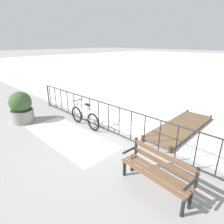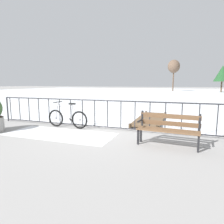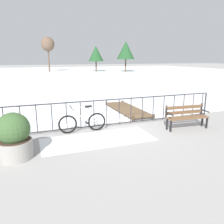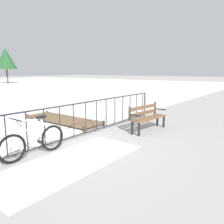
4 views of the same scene
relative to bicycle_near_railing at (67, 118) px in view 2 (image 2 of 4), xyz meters
name	(u,v)px [view 2 (image 2 of 4)]	position (x,y,z in m)	size (l,w,h in m)	color
ground_plane	(101,129)	(1.27, 0.27, -0.37)	(160.00, 160.00, 0.00)	gray
frozen_pond	(165,93)	(1.27, 28.67, -0.35)	(80.00, 56.00, 0.03)	white
snow_patch	(60,134)	(0.29, -0.93, -0.36)	(3.64, 1.49, 0.01)	white
railing_fence	(101,114)	(1.27, 0.27, 0.19)	(9.06, 0.06, 1.07)	#232328
bicycle_near_railing	(67,118)	(0.00, 0.00, 0.00)	(1.71, 0.52, 0.97)	black
park_bench	(168,127)	(3.73, -0.95, 0.14)	(1.64, 0.62, 0.89)	brown
wooden_dock	(151,119)	(2.78, 2.28, -0.25)	(1.10, 3.52, 0.20)	brown
tree_west_mid	(174,67)	(2.18, 36.36, 4.62)	(2.40, 2.40, 6.36)	brown
tree_centre	(222,74)	(10.65, 33.83, 2.98)	(2.85, 2.85, 4.78)	brown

